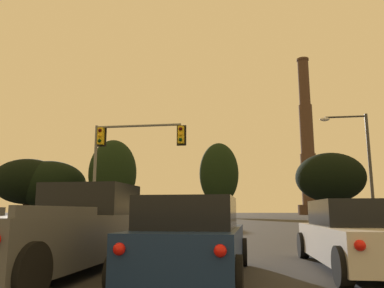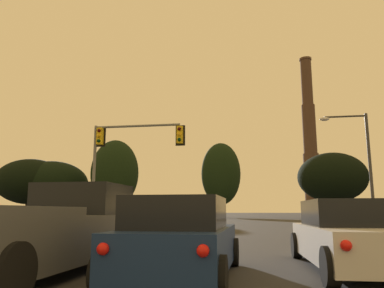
% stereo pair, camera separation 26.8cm
% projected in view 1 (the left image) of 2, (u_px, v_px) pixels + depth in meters
% --- Properties ---
extents(pickup_truck_left_lane_second, '(2.27, 5.54, 1.82)m').
position_uv_depth(pickup_truck_left_lane_second, '(60.00, 231.00, 7.48)').
color(pickup_truck_left_lane_second, '#4C4F54').
rests_on(pickup_truck_left_lane_second, ground_plane).
extents(hatchback_center_lane_second, '(1.95, 4.12, 1.44)m').
position_uv_depth(hatchback_center_lane_second, '(192.00, 240.00, 6.78)').
color(hatchback_center_lane_second, navy).
rests_on(hatchback_center_lane_second, ground_plane).
extents(sedan_left_lane_front, '(2.12, 4.76, 1.43)m').
position_uv_depth(sedan_left_lane_front, '(140.00, 225.00, 14.65)').
color(sedan_left_lane_front, '#0F3823').
rests_on(sedan_left_lane_front, ground_plane).
extents(sedan_right_lane_second, '(2.09, 4.74, 1.43)m').
position_uv_depth(sedan_right_lane_second, '(360.00, 236.00, 7.81)').
color(sedan_right_lane_second, silver).
rests_on(sedan_right_lane_second, ground_plane).
extents(traffic_light_overhead_left, '(5.80, 0.50, 6.41)m').
position_uv_depth(traffic_light_overhead_left, '(125.00, 149.00, 22.66)').
color(traffic_light_overhead_left, slate).
rests_on(traffic_light_overhead_left, ground_plane).
extents(street_lamp, '(3.04, 0.36, 7.51)m').
position_uv_depth(street_lamp, '(361.00, 157.00, 24.21)').
color(street_lamp, '#38383A').
rests_on(street_lamp, ground_plane).
extents(smokestack, '(8.20, 8.20, 53.98)m').
position_uv_depth(smokestack, '(308.00, 151.00, 125.70)').
color(smokestack, '#3C2B22').
rests_on(smokestack, ground_plane).
extents(treeline_center_right, '(13.49, 12.14, 11.13)m').
position_uv_depth(treeline_center_right, '(28.00, 182.00, 71.57)').
color(treeline_center_right, black).
rests_on(treeline_center_right, ground_plane).
extents(treeline_left_mid, '(13.92, 12.52, 10.79)m').
position_uv_depth(treeline_left_mid, '(49.00, 184.00, 72.06)').
color(treeline_left_mid, black).
rests_on(treeline_left_mid, ground_plane).
extents(treeline_far_right, '(7.39, 6.65, 14.04)m').
position_uv_depth(treeline_far_right, '(219.00, 174.00, 70.71)').
color(treeline_far_right, black).
rests_on(treeline_far_right, ground_plane).
extents(treeline_center_left, '(8.85, 7.97, 14.32)m').
position_uv_depth(treeline_center_left, '(113.00, 173.00, 69.14)').
color(treeline_center_left, black).
rests_on(treeline_center_left, ground_plane).
extents(treeline_right_mid, '(11.43, 10.29, 10.96)m').
position_uv_depth(treeline_right_mid, '(330.00, 178.00, 63.00)').
color(treeline_right_mid, black).
rests_on(treeline_right_mid, ground_plane).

